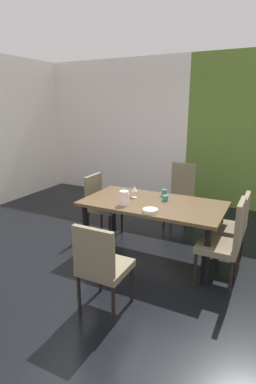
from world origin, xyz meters
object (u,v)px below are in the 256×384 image
at_px(dining_table, 153,208).
at_px(wine_glass_left, 135,189).
at_px(chair_right_far, 233,224).
at_px(pitcher_near_window, 124,198).
at_px(chair_head_near, 101,264).
at_px(cup_north, 164,193).
at_px(chair_head_far, 181,191).
at_px(serving_bowl_right, 150,211).
at_px(chair_left_far, 101,202).
at_px(wine_glass_east, 124,191).
at_px(cup_rear, 165,198).
at_px(chair_right_near, 227,240).

relative_size(dining_table, wine_glass_left, 11.26).
distance_m(chair_right_far, pitcher_near_window, 1.41).
bearing_deg(chair_head_near, cup_north, 89.45).
xyz_separation_m(chair_head_far, serving_bowl_right, (0.14, -1.68, 0.22)).
bearing_deg(chair_right_far, chair_left_far, 90.00).
relative_size(dining_table, chair_left_far, 1.94).
relative_size(wine_glass_east, wine_glass_left, 0.89).
bearing_deg(serving_bowl_right, chair_left_far, 149.34).
bearing_deg(chair_head_near, cup_rear, 85.84).
xyz_separation_m(chair_left_far, chair_right_near, (1.97, -0.57, 0.02)).
bearing_deg(chair_right_far, cup_north, 87.73).
distance_m(wine_glass_east, wine_glass_left, 0.15).
bearing_deg(serving_bowl_right, wine_glass_left, 133.21).
bearing_deg(cup_north, chair_right_near, -32.56).
xyz_separation_m(wine_glass_left, pitcher_near_window, (0.02, -0.35, -0.03)).
distance_m(chair_head_far, wine_glass_east, 1.42).
relative_size(dining_table, serving_bowl_right, 9.99).
bearing_deg(wine_glass_left, chair_right_near, -15.91).
height_order(chair_head_near, serving_bowl_right, chair_head_near).
bearing_deg(chair_left_far, chair_right_near, 73.79).
bearing_deg(cup_rear, wine_glass_left, -173.55).
bearing_deg(wine_glass_left, chair_head_far, 77.06).
bearing_deg(dining_table, wine_glass_east, -177.44).
xyz_separation_m(chair_head_near, wine_glass_east, (-0.43, 1.29, 0.33)).
xyz_separation_m(chair_head_near, chair_right_near, (0.97, 1.02, 0.03)).
bearing_deg(chair_head_near, chair_right_far, 58.86).
relative_size(serving_bowl_right, cup_rear, 2.39).
relative_size(dining_table, chair_right_far, 1.98).
xyz_separation_m(serving_bowl_right, cup_north, (-0.08, 0.69, 0.03)).
relative_size(chair_head_far, cup_north, 10.65).
height_order(chair_right_far, chair_right_near, chair_right_near).
bearing_deg(wine_glass_left, cup_rear, 6.45).
relative_size(chair_right_far, wine_glass_left, 5.68).
height_order(dining_table, cup_north, cup_north).
distance_m(chair_head_near, serving_bowl_right, 0.98).
distance_m(chair_left_far, chair_right_near, 2.05).
distance_m(dining_table, chair_head_far, 1.32).
relative_size(chair_right_far, cup_north, 9.63).
xyz_separation_m(chair_head_near, chair_right_far, (0.96, 1.59, -0.00)).
bearing_deg(pitcher_near_window, chair_right_near, -0.92).
distance_m(chair_right_far, wine_glass_left, 1.34).
distance_m(chair_head_far, cup_north, 1.02).
bearing_deg(wine_glass_east, chair_right_far, 12.32).
bearing_deg(chair_head_far, wine_glass_east, 73.44).
xyz_separation_m(chair_left_far, cup_rear, (1.10, -0.16, 0.26)).
xyz_separation_m(chair_head_near, cup_rear, (0.10, 1.43, 0.26)).
relative_size(cup_rear, pitcher_near_window, 0.41).
bearing_deg(chair_head_far, dining_table, 90.86).
bearing_deg(chair_head_near, serving_bowl_right, 84.01).
xyz_separation_m(chair_right_far, wine_glass_left, (-1.28, -0.20, 0.35)).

